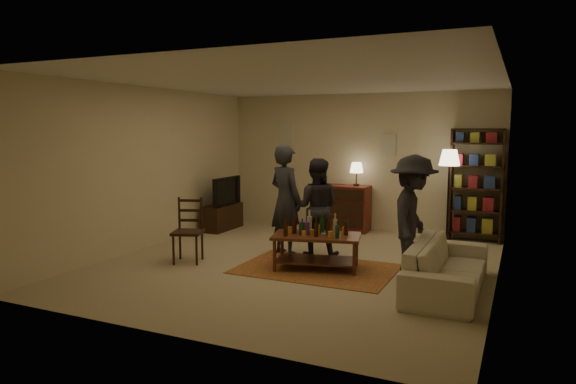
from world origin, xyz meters
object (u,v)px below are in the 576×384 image
Objects in this scene: dining_chair at (189,228)px; sofa at (447,266)px; person_left at (286,200)px; person_right at (316,207)px; coffee_table at (316,239)px; bookshelf at (476,184)px; floor_lamp at (449,164)px; tv_stand at (222,210)px; dresser at (344,207)px; person_by_sofa at (413,218)px.

dining_chair is 3.77m from sofa.
person_left reaches higher than person_right.
sofa is at bearing -6.95° from coffee_table.
person_right reaches higher than sofa.
coffee_table is 1.08m from person_left.
bookshelf is 1.14× the size of person_left.
dining_chair is 5.09m from bookshelf.
sofa is at bearing -173.51° from person_left.
tv_stand is at bearing -171.16° from floor_lamp.
person_left reaches higher than floor_lamp.
dresser is 0.65× the size of sofa.
person_right is at bearing -26.03° from tv_stand.
bookshelf is 3.12m from person_right.
person_right is at bearing -83.40° from dresser.
floor_lamp reaches higher than tv_stand.
person_by_sofa reaches higher than person_right.
floor_lamp is 1.06× the size of person_right.
coffee_table is 0.67× the size of bookshelf.
dining_chair is at bearing 65.18° from person_left.
sofa is 1.34× the size of person_right.
dining_chair is (-1.92, -0.39, 0.08)m from coffee_table.
person_right is at bearing -134.87° from bookshelf.
person_left is (-0.76, 0.61, 0.45)m from coffee_table.
coffee_table is at bearing 165.55° from person_left.
person_left is at bearing 72.21° from sofa.
bookshelf is at bearing -114.32° from person_left.
coffee_table is 3.56m from bookshelf.
person_left is (-0.22, -2.28, 0.40)m from dresser.
person_left reaches higher than sofa.
floor_lamp is 0.79× the size of sofa.
sofa is at bearing -90.82° from bookshelf.
floor_lamp reaches higher than coffee_table.
person_right is at bearing -138.76° from person_left.
bookshelf is 1.21× the size of person_by_sofa.
person_right is at bearing 65.46° from sofa.
sofa is (-0.05, -3.18, -0.73)m from bookshelf.
person_left is 2.18m from person_by_sofa.
person_right is (-2.15, 0.98, 0.47)m from sofa.
tv_stand is at bearing -168.20° from bookshelf.
person_left is (1.15, 1.00, 0.36)m from dining_chair.
dresser is 0.67× the size of bookshelf.
bookshelf is (2.44, 0.07, 0.56)m from dresser.
sofa is 2.40m from person_right.
sofa is 0.79m from person_by_sofa.
bookshelf reaches higher than dining_chair.
floor_lamp reaches higher than dining_chair.
person_right reaches higher than coffee_table.
tv_stand reaches higher than coffee_table.
dresser is at bearing 172.88° from floor_lamp.
floor_lamp reaches higher than dresser.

